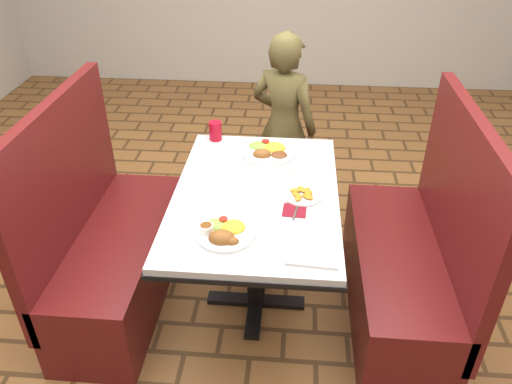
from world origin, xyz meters
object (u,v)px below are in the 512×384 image
far_dinner_plate (269,149)px  booth_bench_right (408,266)px  dining_table (256,208)px  red_tumbler (215,131)px  diner_person (284,127)px  plantain_plate (302,194)px  booth_bench_left (111,250)px  near_dinner_plate (224,230)px

far_dinner_plate → booth_bench_right: bearing=-27.8°
dining_table → red_tumbler: (-0.28, 0.55, 0.15)m
dining_table → red_tumbler: size_ratio=11.07×
diner_person → plantain_plate: diner_person is taller
far_dinner_plate → plantain_plate: bearing=-65.7°
booth_bench_right → far_dinner_plate: bearing=152.2°
far_dinner_plate → red_tumbler: 0.35m
booth_bench_left → diner_person: size_ratio=0.95×
booth_bench_left → dining_table: bearing=0.0°
dining_table → red_tumbler: red_tumbler is taller
near_dinner_plate → diner_person: bearing=81.3°
booth_bench_left → plantain_plate: booth_bench_left is taller
booth_bench_left → booth_bench_right: same height
booth_bench_left → near_dinner_plate: (0.69, -0.35, 0.45)m
booth_bench_right → diner_person: size_ratio=0.95×
near_dinner_plate → plantain_plate: 0.47m
booth_bench_right → near_dinner_plate: bearing=-158.6°
booth_bench_right → plantain_plate: bearing=-177.9°
dining_table → booth_bench_right: booth_bench_right is taller
dining_table → booth_bench_left: bearing=180.0°
booth_bench_right → red_tumbler: booth_bench_right is taller
near_dinner_plate → red_tumbler: red_tumbler is taller
red_tumbler → near_dinner_plate: bearing=-78.9°
booth_bench_right → red_tumbler: (-1.08, 0.55, 0.48)m
near_dinner_plate → booth_bench_right: bearing=21.4°
booth_bench_right → diner_person: diner_person is taller
diner_person → dining_table: bearing=108.1°
dining_table → far_dinner_plate: 0.42m
diner_person → booth_bench_left: bearing=71.8°
dining_table → booth_bench_left: size_ratio=1.01×
booth_bench_right → near_dinner_plate: 1.07m
booth_bench_left → near_dinner_plate: booth_bench_left is taller
dining_table → far_dinner_plate: (0.04, 0.40, 0.12)m
booth_bench_right → plantain_plate: (-0.57, -0.02, 0.43)m
red_tumbler → dining_table: bearing=-62.6°
plantain_plate → red_tumbler: 0.76m
diner_person → far_dinner_plate: diner_person is taller
dining_table → near_dinner_plate: 0.39m
booth_bench_left → red_tumbler: size_ratio=10.97×
booth_bench_left → red_tumbler: 0.89m
dining_table → plantain_plate: bearing=-5.2°
red_tumbler → far_dinner_plate: bearing=-24.6°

